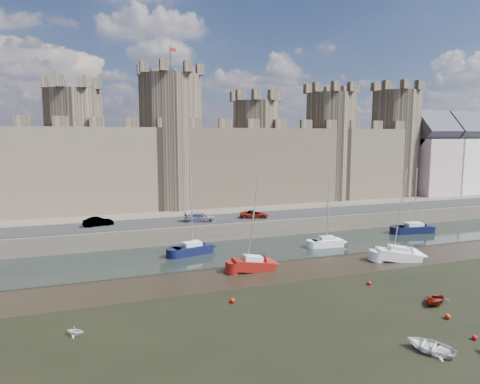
{
  "coord_description": "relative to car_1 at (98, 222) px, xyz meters",
  "views": [
    {
      "loc": [
        -12.22,
        -27.39,
        14.93
      ],
      "look_at": [
        5.47,
        22.0,
        8.16
      ],
      "focal_mm": 32.0,
      "sensor_mm": 36.0,
      "label": 1
    }
  ],
  "objects": [
    {
      "name": "water_channel",
      "position": [
        11.13,
        -10.51,
        -3.12
      ],
      "size": [
        160.0,
        12.0,
        0.08
      ],
      "primitive_type": "cube",
      "color": "black",
      "rests_on": "ground"
    },
    {
      "name": "sailboat_5",
      "position": [
        34.01,
        -20.89,
        -2.37
      ],
      "size": [
        5.57,
        3.56,
        11.23
      ],
      "rotation": [
        0.0,
        0.0,
        -0.32
      ],
      "color": "silver",
      "rests_on": "ground"
    },
    {
      "name": "dinghy_4",
      "position": [
        27.81,
        -33.15,
        -2.85
      ],
      "size": [
        3.78,
        3.58,
        0.64
      ],
      "primitive_type": "imported",
      "rotation": [
        1.57,
        0.0,
        5.34
      ],
      "color": "maroon",
      "rests_on": "ground"
    },
    {
      "name": "sailboat_2",
      "position": [
        29.22,
        -12.43,
        -2.41
      ],
      "size": [
        4.38,
        2.09,
        9.13
      ],
      "rotation": [
        0.0,
        0.0,
        -0.11
      ],
      "color": "white",
      "rests_on": "ground"
    },
    {
      "name": "car_2",
      "position": [
        14.21,
        -1.72,
        0.0
      ],
      "size": [
        4.93,
        2.95,
        1.34
      ],
      "primitive_type": "imported",
      "rotation": [
        0.0,
        0.0,
        1.32
      ],
      "color": "gray",
      "rests_on": "quay"
    },
    {
      "name": "seaweed_patch",
      "position": [
        11.13,
        -40.51,
        -3.16
      ],
      "size": [
        70.0,
        34.0,
        0.01
      ],
      "primitive_type": "cube",
      "color": "black",
      "rests_on": "ground"
    },
    {
      "name": "road",
      "position": [
        11.13,
        -0.51,
        -0.61
      ],
      "size": [
        160.0,
        7.0,
        0.1
      ],
      "primitive_type": "cube",
      "color": "black",
      "rests_on": "quay"
    },
    {
      "name": "ground",
      "position": [
        11.13,
        -34.51,
        -3.16
      ],
      "size": [
        160.0,
        160.0,
        0.0
      ],
      "primitive_type": "plane",
      "color": "black",
      "rests_on": "ground"
    },
    {
      "name": "car_1",
      "position": [
        0.0,
        0.0,
        0.0
      ],
      "size": [
        4.22,
        2.12,
        1.33
      ],
      "primitive_type": "imported",
      "rotation": [
        0.0,
        0.0,
        1.75
      ],
      "color": "gray",
      "rests_on": "quay"
    },
    {
      "name": "buoy_5",
      "position": [
        26.41,
        -36.0,
        -2.94
      ],
      "size": [
        0.46,
        0.46,
        0.46
      ],
      "primitive_type": "sphere",
      "color": "red",
      "rests_on": "ground"
    },
    {
      "name": "sailboat_4",
      "position": [
        15.95,
        -18.66,
        -2.38
      ],
      "size": [
        4.75,
        2.04,
        10.92
      ],
      "rotation": [
        0.0,
        0.0,
        -0.05
      ],
      "color": "maroon",
      "rests_on": "ground"
    },
    {
      "name": "dinghy_2",
      "position": [
        20.96,
        -39.86,
        -2.83
      ],
      "size": [
        3.65,
        3.94,
        0.67
      ],
      "primitive_type": "imported",
      "rotation": [
        1.57,
        0.0,
        3.7
      ],
      "color": "silver",
      "rests_on": "ground"
    },
    {
      "name": "sailboat_3",
      "position": [
        46.54,
        -9.5,
        -2.38
      ],
      "size": [
        6.05,
        3.1,
        10.14
      ],
      "rotation": [
        0.0,
        0.0,
        -0.15
      ],
      "color": "black",
      "rests_on": "ground"
    },
    {
      "name": "car_3",
      "position": [
        22.74,
        -1.73,
        -0.07
      ],
      "size": [
        4.71,
        3.21,
        1.2
      ],
      "primitive_type": "imported",
      "rotation": [
        0.0,
        0.0,
        1.26
      ],
      "color": "gray",
      "rests_on": "quay"
    },
    {
      "name": "buoy_1",
      "position": [
        10.76,
        -26.75,
        -2.93
      ],
      "size": [
        0.46,
        0.46,
        0.46
      ],
      "primitive_type": "sphere",
      "color": "red",
      "rests_on": "ground"
    },
    {
      "name": "townhouses",
      "position": [
        82.63,
        11.49,
        7.43
      ],
      "size": [
        35.5,
        9.05,
        18.13
      ],
      "color": "#C5A8A8",
      "rests_on": "quay"
    },
    {
      "name": "castle",
      "position": [
        10.49,
        13.49,
        8.51
      ],
      "size": [
        108.5,
        11.0,
        29.0
      ],
      "color": "#42382B",
      "rests_on": "quay"
    },
    {
      "name": "buoy_2",
      "position": [
        25.37,
        -39.55,
        -2.97
      ],
      "size": [
        0.39,
        0.39,
        0.39
      ],
      "primitive_type": "sphere",
      "color": "red",
      "rests_on": "ground"
    },
    {
      "name": "quay",
      "position": [
        11.13,
        25.49,
        -1.91
      ],
      "size": [
        160.0,
        60.0,
        2.5
      ],
      "primitive_type": "cube",
      "color": "#4C443A",
      "rests_on": "ground"
    },
    {
      "name": "sailboat_1",
      "position": [
        11.05,
        -9.93,
        -2.36
      ],
      "size": [
        5.43,
        3.16,
        10.22
      ],
      "rotation": [
        0.0,
        0.0,
        0.24
      ],
      "color": "black",
      "rests_on": "ground"
    },
    {
      "name": "dinghy_3",
      "position": [
        -2.5,
        -28.84,
        -2.81
      ],
      "size": [
        1.69,
        1.6,
        0.7
      ],
      "primitive_type": "imported",
      "rotation": [
        1.57,
        0.0,
        1.14
      ],
      "color": "silver",
      "rests_on": "ground"
    },
    {
      "name": "buoy_3",
      "position": [
        25.35,
        -26.99,
        -2.96
      ],
      "size": [
        0.41,
        0.41,
        0.41
      ],
      "primitive_type": "sphere",
      "color": "red",
      "rests_on": "ground"
    }
  ]
}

